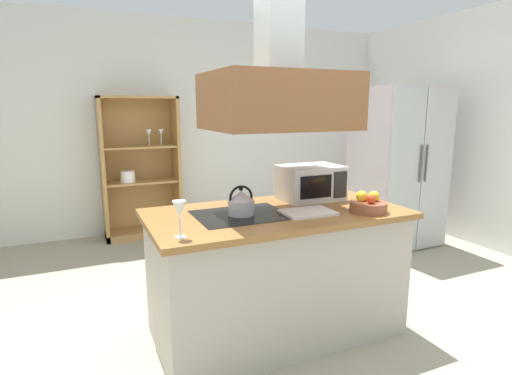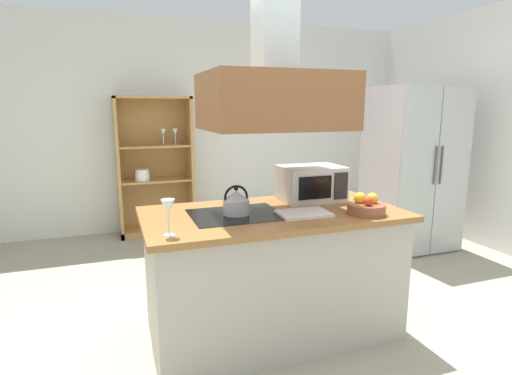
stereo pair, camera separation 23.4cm
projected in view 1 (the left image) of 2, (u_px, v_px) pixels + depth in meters
name	position (u px, v px, depth m)	size (l,w,h in m)	color
ground_plane	(287.00, 331.00, 2.97)	(7.80, 7.80, 0.00)	#9F9883
wall_back	(181.00, 126.00, 5.39)	(6.00, 0.12, 2.70)	silver
kitchen_island	(276.00, 272.00, 2.89)	(1.76, 0.91, 0.90)	#B6AFA2
range_hood	(278.00, 83.00, 2.64)	(0.90, 0.70, 1.25)	brown
refrigerator	(397.00, 167.00, 4.76)	(0.90, 0.77, 1.82)	#BBB0B6
dish_cabinet	(140.00, 175.00, 5.08)	(0.92, 0.40, 1.72)	#B2854A
kettle	(241.00, 203.00, 2.68)	(0.18, 0.18, 0.20)	#ADB3B9
cutting_board	(308.00, 212.00, 2.73)	(0.34, 0.24, 0.02)	white
microwave	(310.00, 182.00, 3.14)	(0.46, 0.35, 0.26)	silver
wine_glass_on_counter	(179.00, 211.00, 2.20)	(0.08, 0.08, 0.21)	silver
fruit_bowl	(368.00, 205.00, 2.77)	(0.25, 0.25, 0.14)	brown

